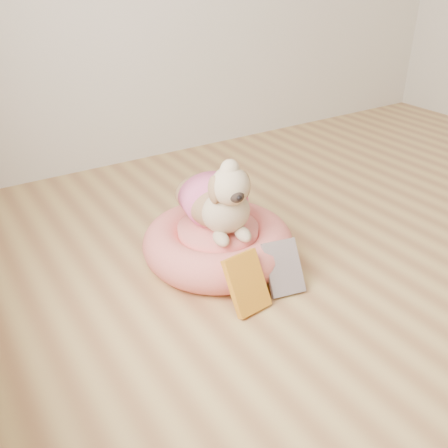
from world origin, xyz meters
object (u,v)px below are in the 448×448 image
pet_bed (218,243)px  dog (217,187)px  book_white (283,268)px  book_yellow (247,283)px

pet_bed → dog: 0.27m
pet_bed → book_white: bearing=-71.6°
pet_bed → book_yellow: bearing=-104.1°
pet_bed → book_yellow: size_ratio=2.88×
book_yellow → book_white: 0.20m
book_white → book_yellow: bearing=-162.1°
pet_bed → book_yellow: 0.37m
pet_bed → dog: dog is taller
pet_bed → book_white: book_white is taller
book_yellow → book_white: (0.20, 0.02, -0.01)m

